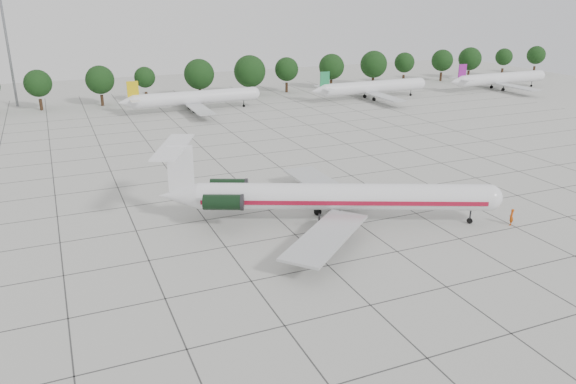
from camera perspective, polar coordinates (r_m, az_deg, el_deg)
name	(u,v)px	position (r m, az deg, el deg)	size (l,w,h in m)	color
ground	(295,235)	(62.12, 0.74, -4.37)	(260.00, 260.00, 0.00)	#B5B5AE
apron_joints	(250,192)	(75.08, -3.89, -0.04)	(170.00, 170.00, 0.02)	#383838
main_airliner	(324,196)	(64.24, 3.66, -0.44)	(37.60, 28.22, 9.21)	silver
ground_crew	(511,217)	(69.15, 21.74, -2.38)	(0.72, 0.47, 1.98)	#BC450B
bg_airliner_c	(195,98)	(127.86, -9.45, 9.41)	(28.24, 27.20, 7.40)	silver
bg_airliner_d	(373,87)	(141.96, 8.59, 10.47)	(28.24, 27.20, 7.40)	silver
bg_airliner_e	(501,79)	(164.89, 20.80, 10.71)	(28.24, 27.20, 7.40)	silver
tree_line	(100,80)	(138.62, -18.56, 10.75)	(249.86, 8.44, 10.22)	#332114
floodlight_mast	(7,43)	(144.38, -26.63, 13.37)	(1.60, 1.60, 25.45)	slate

